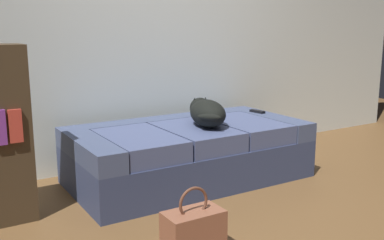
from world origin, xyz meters
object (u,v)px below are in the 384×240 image
dog_dark (206,112)px  handbag (193,231)px  tv_remote (257,111)px  couch (189,153)px

dog_dark → handbag: dog_dark is taller
tv_remote → dog_dark: bearing=-172.6°
couch → handbag: couch is taller
tv_remote → handbag: (-1.40, -1.18, -0.33)m
couch → tv_remote: tv_remote is taller
handbag → couch: bearing=60.1°
couch → dog_dark: 0.36m
dog_dark → tv_remote: 0.72m
dog_dark → tv_remote: dog_dark is taller
couch → dog_dark: bearing=-32.7°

